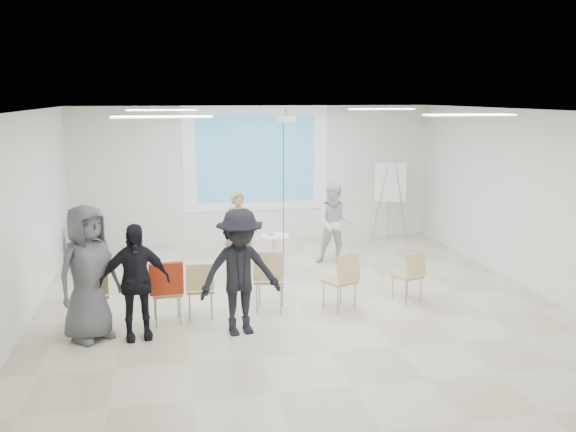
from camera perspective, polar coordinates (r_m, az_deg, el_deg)
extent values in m
cube|color=beige|center=(10.22, 0.87, -8.01)|extent=(8.00, 9.00, 0.10)
cube|color=white|center=(9.68, 0.92, 9.65)|extent=(8.00, 9.00, 0.10)
cube|color=silver|center=(14.27, -2.90, 3.74)|extent=(8.00, 0.10, 3.00)
cube|color=silver|center=(9.84, -22.86, -0.26)|extent=(0.10, 9.00, 3.00)
cube|color=silver|center=(11.37, 21.29, 1.23)|extent=(0.10, 9.00, 3.00)
cube|color=silver|center=(14.16, -2.87, 5.12)|extent=(3.20, 0.01, 2.30)
cube|color=teal|center=(14.15, -2.86, 5.11)|extent=(2.60, 0.01, 1.90)
cylinder|color=white|center=(12.13, -1.16, -4.62)|extent=(0.41, 0.41, 0.05)
cylinder|color=white|center=(12.05, -1.17, -3.27)|extent=(0.11, 0.11, 0.59)
cylinder|color=white|center=(11.98, -1.17, -1.80)|extent=(0.56, 0.56, 0.04)
cube|color=white|center=(11.95, -0.94, -1.72)|extent=(0.20, 0.16, 0.01)
cube|color=#4390CB|center=(12.02, -1.55, -1.61)|extent=(0.13, 0.19, 0.01)
imported|color=tan|center=(11.88, -4.38, -0.89)|extent=(0.67, 0.49, 1.69)
imported|color=silver|center=(12.40, 4.23, -0.27)|extent=(0.99, 0.87, 1.74)
cube|color=silver|center=(12.10, -3.69, 0.62)|extent=(0.05, 0.12, 0.04)
cube|color=white|center=(12.54, 3.15, 1.28)|extent=(0.07, 0.13, 0.04)
cube|color=tan|center=(9.44, -17.04, -6.65)|extent=(0.50, 0.50, 0.04)
cube|color=tan|center=(9.16, -17.14, -5.42)|extent=(0.46, 0.14, 0.44)
cylinder|color=#94979D|center=(9.35, -18.11, -8.50)|extent=(0.03, 0.03, 0.48)
cylinder|color=gray|center=(9.34, -15.82, -8.39)|extent=(0.03, 0.03, 0.48)
cylinder|color=gray|center=(9.70, -18.06, -7.79)|extent=(0.03, 0.03, 0.48)
cylinder|color=gray|center=(9.69, -15.85, -7.68)|extent=(0.03, 0.03, 0.48)
cube|color=tan|center=(9.39, -10.73, -6.73)|extent=(0.45, 0.45, 0.04)
cube|color=tan|center=(9.13, -10.68, -5.61)|extent=(0.42, 0.11, 0.40)
cylinder|color=gray|center=(9.29, -11.64, -8.43)|extent=(0.02, 0.02, 0.44)
cylinder|color=gray|center=(9.31, -9.55, -8.31)|extent=(0.02, 0.02, 0.44)
cylinder|color=#97999F|center=(9.61, -11.77, -7.79)|extent=(0.02, 0.02, 0.44)
cylinder|color=gray|center=(9.63, -9.75, -7.67)|extent=(0.02, 0.02, 0.44)
cube|color=tan|center=(9.54, -7.80, -6.49)|extent=(0.42, 0.42, 0.04)
cube|color=tan|center=(9.29, -7.83, -5.44)|extent=(0.40, 0.10, 0.38)
cylinder|color=gray|center=(9.46, -8.74, -8.06)|extent=(0.02, 0.02, 0.42)
cylinder|color=gray|center=(9.46, -6.78, -8.00)|extent=(0.02, 0.02, 0.42)
cylinder|color=gray|center=(9.76, -8.73, -7.45)|extent=(0.02, 0.02, 0.42)
cylinder|color=gray|center=(9.76, -6.83, -7.40)|extent=(0.02, 0.02, 0.42)
cube|color=tan|center=(9.76, -1.62, -5.69)|extent=(0.54, 0.54, 0.04)
cube|color=tan|center=(9.48, -1.74, -4.52)|extent=(0.45, 0.20, 0.42)
cylinder|color=#92969A|center=(9.68, -2.78, -7.35)|extent=(0.03, 0.03, 0.46)
cylinder|color=gray|center=(9.64, -0.64, -7.39)|extent=(0.03, 0.03, 0.46)
cylinder|color=gray|center=(10.02, -2.56, -6.71)|extent=(0.03, 0.03, 0.46)
cylinder|color=gray|center=(9.99, -0.49, -6.75)|extent=(0.03, 0.03, 0.46)
cube|color=tan|center=(9.81, 4.60, -5.79)|extent=(0.55, 0.55, 0.04)
cube|color=tan|center=(9.60, 5.39, -4.63)|extent=(0.42, 0.25, 0.40)
cylinder|color=gray|center=(9.66, 4.46, -7.49)|extent=(0.03, 0.03, 0.44)
cylinder|color=gray|center=(9.87, 5.98, -7.11)|extent=(0.03, 0.03, 0.44)
cylinder|color=gray|center=(9.90, 3.19, -7.00)|extent=(0.03, 0.03, 0.44)
cylinder|color=gray|center=(10.11, 4.70, -6.65)|extent=(0.03, 0.03, 0.44)
cube|color=tan|center=(10.35, 10.55, -5.26)|extent=(0.50, 0.50, 0.04)
cube|color=#D0B978|center=(10.16, 11.28, -4.25)|extent=(0.39, 0.21, 0.37)
cylinder|color=gray|center=(10.20, 10.44, -6.74)|extent=(0.03, 0.03, 0.40)
cylinder|color=gray|center=(10.40, 11.73, -6.44)|extent=(0.03, 0.03, 0.40)
cylinder|color=gray|center=(10.42, 9.29, -6.32)|extent=(0.03, 0.03, 0.40)
cylinder|color=#96989E|center=(10.62, 10.57, -6.03)|extent=(0.03, 0.03, 0.40)
cube|color=#A82C14|center=(9.10, -10.77, -5.49)|extent=(0.47, 0.14, 0.45)
imported|color=black|center=(9.55, -7.82, -6.27)|extent=(0.32, 0.24, 0.02)
imported|color=black|center=(8.77, -13.47, -4.97)|extent=(1.14, 0.79, 1.81)
imported|color=black|center=(8.70, -4.29, -4.27)|extent=(1.38, 0.92, 1.97)
imported|color=#545559|center=(8.87, -17.39, -4.17)|extent=(1.19, 1.15, 2.05)
cylinder|color=gray|center=(14.18, 8.11, 1.03)|extent=(0.27, 0.28, 1.71)
cylinder|color=gray|center=(14.23, 10.05, 1.00)|extent=(0.36, 0.13, 1.71)
cylinder|color=#97989F|center=(14.50, 8.97, 1.22)|extent=(0.12, 0.38, 1.71)
cube|color=white|center=(14.24, 9.10, 3.20)|extent=(0.70, 0.36, 0.96)
cube|color=gray|center=(14.23, 9.14, 4.96)|extent=(0.69, 0.23, 0.07)
cube|color=black|center=(13.38, -17.25, -2.40)|extent=(0.55, 0.45, 0.54)
cube|color=gray|center=(13.30, -17.34, -0.76)|extent=(0.39, 0.33, 0.24)
cylinder|color=black|center=(13.31, -18.18, -3.73)|extent=(0.07, 0.07, 0.07)
cylinder|color=black|center=(13.27, -16.31, -3.66)|extent=(0.07, 0.07, 0.07)
cylinder|color=black|center=(13.63, -18.04, -3.39)|extent=(0.07, 0.07, 0.07)
cylinder|color=black|center=(13.59, -16.22, -3.33)|extent=(0.07, 0.07, 0.07)
cube|color=white|center=(11.17, -0.19, 8.62)|extent=(0.30, 0.25, 0.10)
cylinder|color=gray|center=(11.17, -0.19, 9.18)|extent=(0.04, 0.04, 0.14)
cylinder|color=black|center=(11.23, -0.41, 1.26)|extent=(0.01, 0.01, 2.77)
cylinder|color=white|center=(11.23, 0.11, 1.26)|extent=(0.01, 0.01, 2.77)
cube|color=white|center=(11.47, -11.17, 9.22)|extent=(1.20, 0.30, 0.02)
cube|color=white|center=(12.15, 8.31, 9.38)|extent=(1.20, 0.30, 0.02)
cube|color=white|center=(7.97, -11.13, 8.64)|extent=(1.20, 0.30, 0.02)
cube|color=white|center=(8.92, 15.82, 8.64)|extent=(1.20, 0.30, 0.02)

